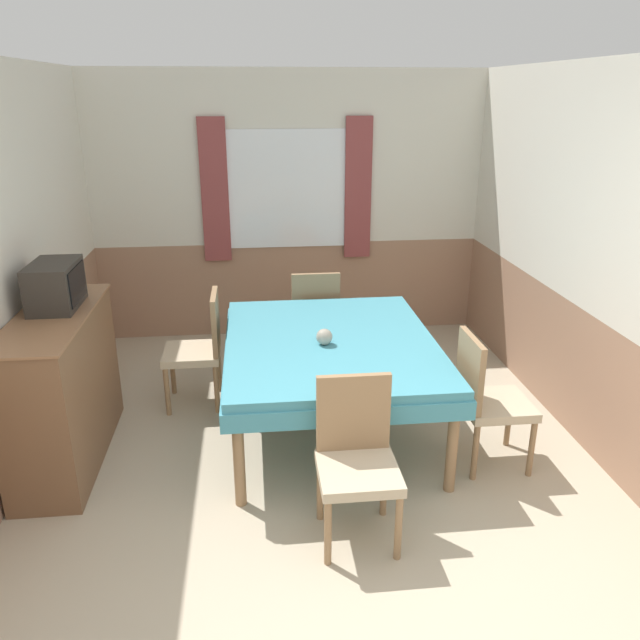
{
  "coord_description": "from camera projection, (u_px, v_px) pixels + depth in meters",
  "views": [
    {
      "loc": [
        -0.37,
        -2.13,
        2.39
      ],
      "look_at": [
        0.08,
        1.96,
        0.88
      ],
      "focal_mm": 35.0,
      "sensor_mm": 36.0,
      "label": 1
    }
  ],
  "objects": [
    {
      "name": "wall_back",
      "position": [
        289.0,
        207.0,
        6.17
      ],
      "size": [
        4.23,
        0.1,
        2.6
      ],
      "color": "silver",
      "rests_on": "ground_plane"
    },
    {
      "name": "wall_left",
      "position": [
        14.0,
        268.0,
        4.08
      ],
      "size": [
        0.05,
        4.43,
        2.6
      ],
      "color": "silver",
      "rests_on": "ground_plane"
    },
    {
      "name": "wall_right",
      "position": [
        576.0,
        252.0,
        4.48
      ],
      "size": [
        0.05,
        4.43,
        2.6
      ],
      "color": "silver",
      "rests_on": "ground_plane"
    },
    {
      "name": "dining_table",
      "position": [
        331.0,
        352.0,
        4.47
      ],
      "size": [
        1.51,
        1.87,
        0.73
      ],
      "color": "teal",
      "rests_on": "ground_plane"
    },
    {
      "name": "chair_left_far",
      "position": [
        200.0,
        345.0,
        4.93
      ],
      "size": [
        0.44,
        0.44,
        0.92
      ],
      "rotation": [
        0.0,
        0.0,
        1.57
      ],
      "color": "#93704C",
      "rests_on": "ground_plane"
    },
    {
      "name": "chair_head_near",
      "position": [
        356.0,
        455.0,
        3.45
      ],
      "size": [
        0.44,
        0.44,
        0.92
      ],
      "rotation": [
        0.0,
        0.0,
        3.14
      ],
      "color": "#93704C",
      "rests_on": "ground_plane"
    },
    {
      "name": "chair_head_window",
      "position": [
        314.0,
        315.0,
        5.59
      ],
      "size": [
        0.44,
        0.44,
        0.92
      ],
      "color": "#93704C",
      "rests_on": "ground_plane"
    },
    {
      "name": "chair_right_near",
      "position": [
        487.0,
        397.0,
        4.11
      ],
      "size": [
        0.44,
        0.44,
        0.92
      ],
      "rotation": [
        0.0,
        0.0,
        4.71
      ],
      "color": "#93704C",
      "rests_on": "ground_plane"
    },
    {
      "name": "sideboard",
      "position": [
        63.0,
        388.0,
        4.16
      ],
      "size": [
        0.46,
        1.36,
        1.04
      ],
      "color": "brown",
      "rests_on": "ground_plane"
    },
    {
      "name": "tv",
      "position": [
        55.0,
        285.0,
        4.08
      ],
      "size": [
        0.29,
        0.46,
        0.3
      ],
      "color": "#2D2823",
      "rests_on": "sideboard"
    },
    {
      "name": "vase",
      "position": [
        324.0,
        337.0,
        4.33
      ],
      "size": [
        0.11,
        0.11,
        0.11
      ],
      "color": "#A39989",
      "rests_on": "dining_table"
    }
  ]
}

